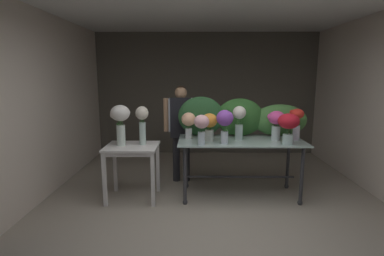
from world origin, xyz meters
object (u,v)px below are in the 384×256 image
(side_table_white, at_px, (132,153))
(vase_scarlet_anemones, at_px, (297,121))
(vase_fuchsia_carnations, at_px, (276,122))
(vase_peach_hydrangea, at_px, (189,122))
(display_table_glass, at_px, (240,149))
(vase_blush_peonies, at_px, (201,126))
(vase_violet_stock, at_px, (225,122))
(vase_white_roses_tall, at_px, (120,119))
(florist, at_px, (181,123))
(vase_crimson_roses, at_px, (288,125))
(vase_cream_lisianthus_tall, at_px, (142,121))
(vase_ivory_ranunculus, at_px, (239,120))
(vase_sunset_lilies, at_px, (209,124))

(side_table_white, distance_m, vase_scarlet_anemones, 2.41)
(vase_scarlet_anemones, bearing_deg, vase_fuchsia_carnations, -175.72)
(side_table_white, bearing_deg, vase_scarlet_anemones, 2.67)
(vase_peach_hydrangea, relative_size, vase_fuchsia_carnations, 0.91)
(display_table_glass, xyz_separation_m, vase_blush_peonies, (-0.58, -0.31, 0.41))
(vase_scarlet_anemones, distance_m, vase_violet_stock, 1.09)
(vase_scarlet_anemones, height_order, vase_white_roses_tall, vase_white_roses_tall)
(florist, relative_size, vase_crimson_roses, 3.78)
(vase_fuchsia_carnations, bearing_deg, vase_cream_lisianthus_tall, -179.27)
(vase_peach_hydrangea, bearing_deg, vase_crimson_roses, -14.70)
(vase_blush_peonies, relative_size, vase_scarlet_anemones, 0.89)
(vase_peach_hydrangea, bearing_deg, vase_blush_peonies, -64.71)
(vase_fuchsia_carnations, height_order, vase_white_roses_tall, vase_white_roses_tall)
(vase_violet_stock, distance_m, vase_crimson_roses, 0.85)
(vase_blush_peonies, xyz_separation_m, vase_fuchsia_carnations, (1.08, 0.28, 0.01))
(vase_violet_stock, xyz_separation_m, vase_peach_hydrangea, (-0.50, 0.33, -0.06))
(vase_ivory_ranunculus, distance_m, vase_sunset_lilies, 0.44)
(vase_fuchsia_carnations, bearing_deg, vase_white_roses_tall, -177.72)
(display_table_glass, distance_m, vase_sunset_lilies, 0.61)
(vase_ivory_ranunculus, relative_size, vase_cream_lisianthus_tall, 0.89)
(vase_peach_hydrangea, height_order, vase_fuchsia_carnations, vase_fuchsia_carnations)
(vase_fuchsia_carnations, xyz_separation_m, vase_cream_lisianthus_tall, (-1.92, -0.02, 0.01))
(vase_blush_peonies, relative_size, vase_violet_stock, 0.87)
(side_table_white, bearing_deg, vase_crimson_roses, -4.55)
(vase_peach_hydrangea, bearing_deg, vase_cream_lisianthus_tall, -169.82)
(vase_violet_stock, relative_size, vase_white_roses_tall, 0.81)
(vase_peach_hydrangea, bearing_deg, florist, 103.91)
(display_table_glass, bearing_deg, vase_sunset_lilies, -171.40)
(vase_white_roses_tall, bearing_deg, vase_violet_stock, -5.67)
(vase_sunset_lilies, bearing_deg, side_table_white, -177.79)
(vase_ivory_ranunculus, bearing_deg, florist, 143.38)
(vase_crimson_roses, xyz_separation_m, vase_cream_lisianthus_tall, (-2.02, 0.24, 0.00))
(side_table_white, distance_m, vase_cream_lisianthus_tall, 0.48)
(vase_sunset_lilies, bearing_deg, vase_scarlet_anemones, 3.08)
(florist, relative_size, vase_cream_lisianthus_tall, 2.90)
(side_table_white, relative_size, vase_violet_stock, 1.70)
(florist, distance_m, vase_blush_peonies, 1.00)
(vase_cream_lisianthus_tall, bearing_deg, display_table_glass, 1.99)
(vase_blush_peonies, relative_size, vase_cream_lisianthus_tall, 0.74)
(vase_peach_hydrangea, bearing_deg, vase_violet_stock, -33.23)
(florist, bearing_deg, vase_peach_hydrangea, -76.09)
(florist, distance_m, vase_fuchsia_carnations, 1.55)
(vase_blush_peonies, bearing_deg, vase_sunset_lilies, 64.00)
(display_table_glass, xyz_separation_m, vase_sunset_lilies, (-0.47, -0.07, 0.38))
(vase_crimson_roses, bearing_deg, vase_peach_hydrangea, 165.30)
(side_table_white, distance_m, vase_violet_stock, 1.40)
(vase_ivory_ranunculus, distance_m, vase_white_roses_tall, 1.69)
(side_table_white, xyz_separation_m, florist, (0.67, 0.75, 0.30))
(vase_fuchsia_carnations, height_order, vase_crimson_roses, vase_fuchsia_carnations)
(vase_white_roses_tall, bearing_deg, vase_sunset_lilies, 1.96)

